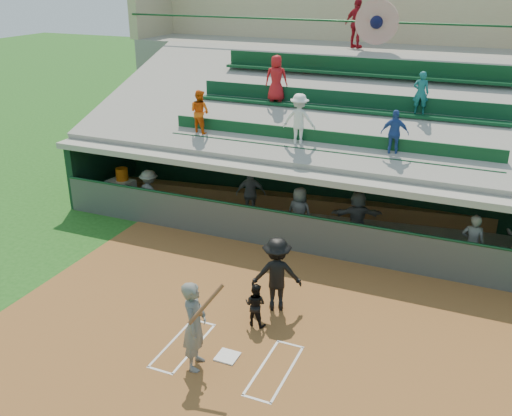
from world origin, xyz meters
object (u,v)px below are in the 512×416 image
at_px(home_plate, 227,356).
at_px(white_table, 121,191).
at_px(batter_at_plate, 195,325).
at_px(water_cooler, 122,174).
at_px(catcher, 255,305).

height_order(home_plate, white_table, white_table).
xyz_separation_m(home_plate, white_table, (-6.92, 6.15, 0.38)).
xyz_separation_m(batter_at_plate, white_table, (-6.48, 6.62, -0.55)).
distance_m(home_plate, batter_at_plate, 1.13).
xyz_separation_m(batter_at_plate, water_cooler, (-6.45, 6.69, 0.03)).
xyz_separation_m(catcher, white_table, (-6.98, 4.86, -0.11)).
bearing_deg(home_plate, batter_at_plate, -133.38).
bearing_deg(catcher, home_plate, 89.88).
height_order(batter_at_plate, white_table, batter_at_plate).
relative_size(home_plate, batter_at_plate, 0.22).
bearing_deg(catcher, water_cooler, -32.81).
relative_size(catcher, water_cooler, 2.48).
bearing_deg(home_plate, white_table, 138.39).
relative_size(home_plate, water_cooler, 1.06).
distance_m(home_plate, white_table, 9.27).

